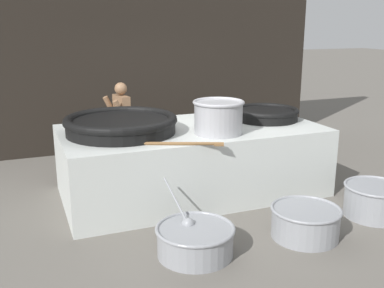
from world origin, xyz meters
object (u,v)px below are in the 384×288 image
giant_wok_near (121,124)px  cook (122,123)px  prep_bowl_meat (375,199)px  prep_bowl_extra (305,221)px  giant_wok_far (266,113)px  prep_bowl_vegetables (195,239)px  stock_pot (218,116)px

giant_wok_near → cook: size_ratio=1.03×
giant_wok_near → prep_bowl_meat: 3.51m
prep_bowl_meat → prep_bowl_extra: size_ratio=0.97×
giant_wok_far → prep_bowl_vegetables: size_ratio=0.90×
giant_wok_near → prep_bowl_extra: (1.73, -1.89, -0.92)m
giant_wok_far → cook: size_ratio=0.68×
stock_pot → prep_bowl_meat: size_ratio=0.87×
prep_bowl_extra → giant_wok_far: bearing=73.6°
stock_pot → cook: bearing=114.8°
stock_pot → prep_bowl_extra: stock_pot is taller
giant_wok_near → cook: bearing=77.1°
giant_wok_near → stock_pot: stock_pot is taller
giant_wok_far → stock_pot: 1.20m
cook → prep_bowl_vegetables: 3.30m
stock_pot → prep_bowl_meat: (1.70, -1.22, -0.99)m
prep_bowl_vegetables → prep_bowl_meat: bearing=1.8°
cook → prep_bowl_extra: (1.40, -3.33, -0.61)m
prep_bowl_vegetables → prep_bowl_extra: (1.36, -0.09, 0.02)m
giant_wok_near → prep_bowl_meat: bearing=-30.5°
cook → stock_pot: bearing=105.4°
giant_wok_near → prep_bowl_vegetables: (0.37, -1.80, -0.94)m
stock_pot → prep_bowl_vegetables: size_ratio=0.62×
cook → prep_bowl_meat: (2.59, -3.16, -0.57)m
cook → prep_bowl_extra: size_ratio=1.81×
giant_wok_far → prep_bowl_meat: size_ratio=1.26×
cook → prep_bowl_vegetables: (0.04, -3.24, -0.63)m
giant_wok_far → prep_bowl_extra: bearing=-106.4°
cook → prep_bowl_vegetables: bearing=81.3°
stock_pot → cook: cook is taller
giant_wok_near → prep_bowl_meat: giant_wok_near is taller
cook → prep_bowl_extra: bearing=103.4°
giant_wok_near → prep_bowl_extra: bearing=-47.6°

